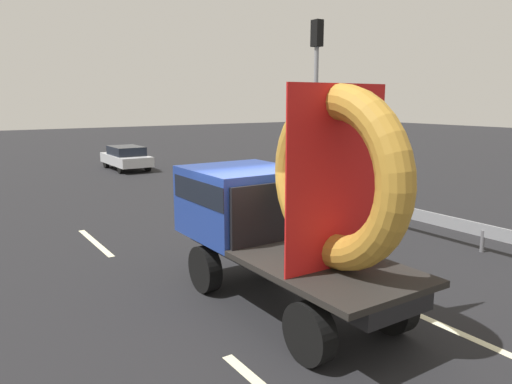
% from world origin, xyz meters
% --- Properties ---
extents(ground_plane, '(120.00, 120.00, 0.00)m').
position_xyz_m(ground_plane, '(0.00, 0.00, 0.00)').
color(ground_plane, black).
extents(flatbed_truck, '(2.02, 5.15, 3.92)m').
position_xyz_m(flatbed_truck, '(-0.03, -0.02, 1.78)').
color(flatbed_truck, black).
rests_on(flatbed_truck, ground_plane).
extents(distant_sedan, '(1.65, 3.85, 1.26)m').
position_xyz_m(distant_sedan, '(3.44, 18.49, 0.67)').
color(distant_sedan, black).
rests_on(distant_sedan, ground_plane).
extents(traffic_light, '(0.42, 0.36, 6.41)m').
position_xyz_m(traffic_light, '(6.48, 6.61, 4.13)').
color(traffic_light, gray).
rests_on(traffic_light, ground_plane).
extents(guardrail, '(0.10, 16.53, 0.71)m').
position_xyz_m(guardrail, '(5.94, 1.66, 0.53)').
color(guardrail, gray).
rests_on(guardrail, ground_plane).
extents(lane_dash_left_far, '(0.16, 2.86, 0.01)m').
position_xyz_m(lane_dash_left_far, '(-1.77, 5.66, 0.00)').
color(lane_dash_left_far, beige).
rests_on(lane_dash_left_far, ground_plane).
extents(lane_dash_right_near, '(0.16, 2.69, 0.01)m').
position_xyz_m(lane_dash_right_near, '(1.71, -2.63, 0.00)').
color(lane_dash_right_near, beige).
rests_on(lane_dash_right_near, ground_plane).
extents(lane_dash_right_far, '(0.16, 2.21, 0.01)m').
position_xyz_m(lane_dash_right_far, '(1.71, 5.53, 0.00)').
color(lane_dash_right_far, beige).
rests_on(lane_dash_right_far, ground_plane).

